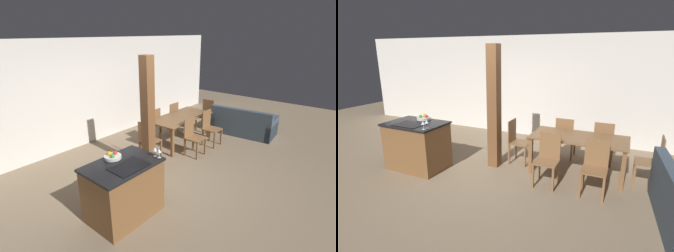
{
  "view_description": "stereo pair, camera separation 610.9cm",
  "coord_description": "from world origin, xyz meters",
  "views": [
    {
      "loc": [
        -3.42,
        -3.12,
        2.84
      ],
      "look_at": [
        0.6,
        0.2,
        0.95
      ],
      "focal_mm": 28.0,
      "sensor_mm": 36.0,
      "label": 1
    },
    {
      "loc": [
        2.6,
        -4.02,
        2.28
      ],
      "look_at": [
        0.6,
        0.2,
        0.95
      ],
      "focal_mm": 28.0,
      "sensor_mm": 36.0,
      "label": 2
    }
  ],
  "objects": [
    {
      "name": "ground_plane",
      "position": [
        0.0,
        0.0,
        0.0
      ],
      "size": [
        16.0,
        16.0,
        0.0
      ],
      "primitive_type": "plane",
      "color": "#847056"
    },
    {
      "name": "wall_back",
      "position": [
        0.0,
        2.71,
        1.35
      ],
      "size": [
        11.2,
        0.08,
        2.7
      ],
      "color": "silver",
      "rests_on": "ground_plane"
    },
    {
      "name": "kitchen_island",
      "position": [
        -1.12,
        -0.31,
        0.47
      ],
      "size": [
        1.15,
        0.79,
        0.95
      ],
      "color": "brown",
      "rests_on": "ground_plane"
    },
    {
      "name": "fruit_bowl",
      "position": [
        -1.11,
        -0.08,
        0.99
      ],
      "size": [
        0.27,
        0.27,
        0.11
      ],
      "color": "silver",
      "rests_on": "kitchen_island"
    },
    {
      "name": "wine_glass_near",
      "position": [
        -0.62,
        -0.63,
        1.07
      ],
      "size": [
        0.07,
        0.07,
        0.15
      ],
      "color": "silver",
      "rests_on": "kitchen_island"
    },
    {
      "name": "wine_glass_middle",
      "position": [
        -0.62,
        -0.54,
        1.07
      ],
      "size": [
        0.07,
        0.07,
        0.15
      ],
      "color": "silver",
      "rests_on": "kitchen_island"
    },
    {
      "name": "dining_table",
      "position": [
        1.84,
        0.78,
        0.64
      ],
      "size": [
        1.76,
        0.86,
        0.74
      ],
      "color": "brown",
      "rests_on": "ground_plane"
    },
    {
      "name": "dining_chair_near_left",
      "position": [
        1.44,
        0.13,
        0.48
      ],
      "size": [
        0.4,
        0.4,
        0.92
      ],
      "color": "brown",
      "rests_on": "ground_plane"
    },
    {
      "name": "dining_chair_near_right",
      "position": [
        2.23,
        0.13,
        0.48
      ],
      "size": [
        0.4,
        0.4,
        0.92
      ],
      "color": "brown",
      "rests_on": "ground_plane"
    },
    {
      "name": "dining_chair_far_left",
      "position": [
        1.44,
        1.44,
        0.48
      ],
      "size": [
        0.4,
        0.4,
        0.92
      ],
      "rotation": [
        0.0,
        0.0,
        3.14
      ],
      "color": "brown",
      "rests_on": "ground_plane"
    },
    {
      "name": "dining_chair_far_right",
      "position": [
        2.23,
        1.44,
        0.48
      ],
      "size": [
        0.4,
        0.4,
        0.92
      ],
      "rotation": [
        0.0,
        0.0,
        3.14
      ],
      "color": "brown",
      "rests_on": "ground_plane"
    },
    {
      "name": "dining_chair_head_end",
      "position": [
        0.58,
        0.78,
        0.48
      ],
      "size": [
        0.4,
        0.4,
        0.92
      ],
      "rotation": [
        0.0,
        0.0,
        1.57
      ],
      "color": "brown",
      "rests_on": "ground_plane"
    },
    {
      "name": "dining_chair_foot_end",
      "position": [
        3.09,
        0.78,
        0.48
      ],
      "size": [
        0.4,
        0.4,
        0.92
      ],
      "rotation": [
        0.0,
        0.0,
        -1.57
      ],
      "color": "brown",
      "rests_on": "ground_plane"
    },
    {
      "name": "couch",
      "position": [
        3.54,
        -0.22,
        0.28
      ],
      "size": [
        1.02,
        1.81,
        0.81
      ],
      "rotation": [
        0.0,
        0.0,
        1.66
      ],
      "color": "#3D4C5B",
      "rests_on": "ground_plane"
    },
    {
      "name": "timber_post",
      "position": [
        0.23,
        0.43,
        1.21
      ],
      "size": [
        0.21,
        0.21,
        2.42
      ],
      "color": "brown",
      "rests_on": "ground_plane"
    }
  ]
}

